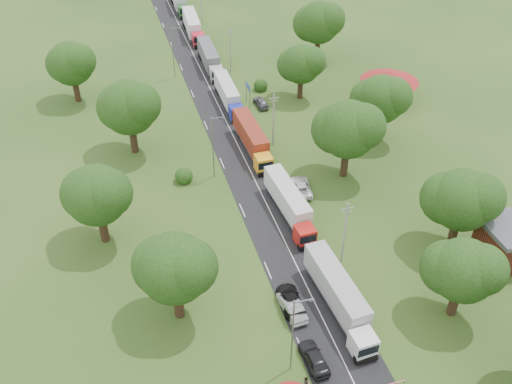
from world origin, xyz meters
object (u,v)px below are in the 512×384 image
object	(u,v)px
car_lane_front	(314,358)
car_lane_mid	(292,307)
info_sign	(248,90)
truck_0	(339,295)

from	to	relation	value
car_lane_front	car_lane_mid	distance (m)	7.00
info_sign	truck_0	size ratio (longest dim) A/B	0.28
car_lane_front	car_lane_mid	world-z (taller)	car_lane_mid
truck_0	car_lane_mid	bearing A→B (deg)	169.16
info_sign	car_lane_front	xyz separation A→B (m)	(-8.20, -55.00, -2.18)
info_sign	truck_0	bearing A→B (deg)	-93.56
car_lane_front	car_lane_mid	xyz separation A→B (m)	(0.02, 7.00, 0.02)
car_lane_front	info_sign	bearing A→B (deg)	-101.81
car_lane_mid	info_sign	bearing A→B (deg)	-104.91
car_lane_front	car_lane_mid	size ratio (longest dim) A/B	0.95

